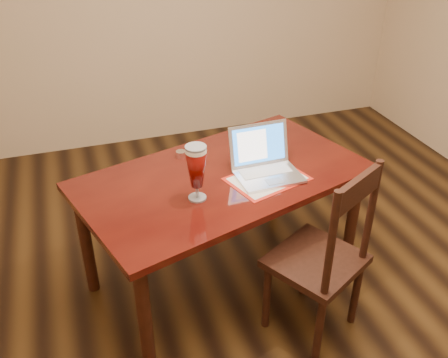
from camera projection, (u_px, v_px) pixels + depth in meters
name	position (u px, v px, depth m)	size (l,w,h in m)	color
ground	(275.00, 304.00, 3.05)	(5.00, 5.00, 0.00)	black
room_shell	(297.00, 7.00, 2.14)	(4.51, 5.01, 2.71)	tan
dining_table	(224.00, 187.00, 2.91)	(1.84, 1.36, 1.08)	#460F09
dining_chair	(322.00, 259.00, 2.64)	(0.61, 0.60, 1.08)	black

